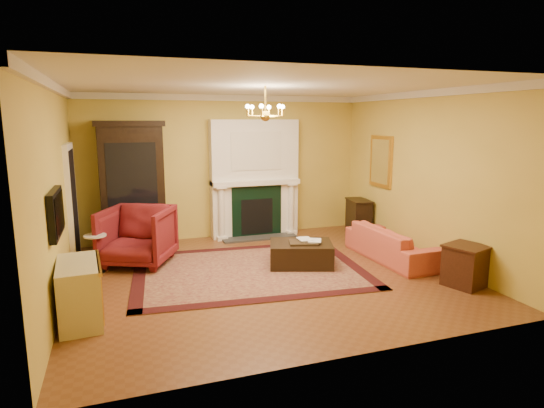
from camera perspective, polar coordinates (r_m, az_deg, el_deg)
name	(u,v)px	position (r m, az deg, el deg)	size (l,w,h in m)	color
floor	(266,276)	(7.50, -0.79, -8.99)	(6.00, 5.50, 0.02)	brown
ceiling	(265,85)	(7.08, -0.85, 14.70)	(6.00, 5.50, 0.02)	silver
wall_back	(225,167)	(9.78, -5.91, 4.63)	(6.00, 0.02, 3.00)	gold
wall_front	(351,220)	(4.63, 9.93, -2.02)	(6.00, 0.02, 3.00)	gold
wall_left	(55,194)	(6.83, -25.56, 1.12)	(0.02, 5.50, 3.00)	gold
wall_right	(426,176)	(8.56, 18.72, 3.30)	(0.02, 5.50, 3.00)	gold
fireplace	(255,181)	(9.79, -2.20, 2.89)	(1.90, 0.70, 2.50)	white
crown_molding	(248,93)	(7.99, -3.06, 13.71)	(6.00, 5.50, 0.12)	silver
doorway	(73,205)	(8.57, -23.74, -0.11)	(0.08, 1.05, 2.10)	silver
tv_panel	(56,213)	(6.26, -25.46, -1.04)	(0.09, 0.95, 0.58)	black
gilt_mirror	(381,161)	(9.66, 13.50, 5.22)	(0.06, 0.76, 1.05)	gold
chandelier	(265,112)	(7.07, -0.85, 11.45)	(0.63, 0.55, 0.53)	gold
oriental_rug	(249,270)	(7.72, -2.85, -8.28)	(3.78, 2.83, 0.02)	#4B101D
china_cabinet	(132,188)	(9.30, -17.14, 1.96)	(1.19, 0.54, 2.37)	black
wingback_armchair	(137,233)	(8.21, -16.53, -3.54)	(1.09, 1.02, 1.12)	maroon
pedestal_table	(96,251)	(8.06, -21.21, -5.48)	(0.36, 0.36, 0.64)	black
commode	(79,292)	(6.24, -23.01, -10.14)	(0.48, 1.02, 0.76)	#B8AF87
coral_sofa	(393,238)	(8.49, 14.89, -4.16)	(2.02, 0.59, 0.79)	#C45D3E
end_table	(466,267)	(7.54, 23.12, -7.24)	(0.52, 0.52, 0.61)	#37190F
console_table	(359,218)	(10.17, 10.81, -1.70)	(0.38, 0.67, 0.75)	black
leather_ottoman	(301,254)	(7.92, 3.65, -6.23)	(1.06, 0.77, 0.39)	black
ottoman_tray	(303,242)	(7.82, 3.96, -4.84)	(0.48, 0.37, 0.03)	black
book_a	(299,232)	(7.83, 3.40, -3.56)	(0.22, 0.03, 0.30)	gray
book_b	(308,233)	(7.81, 4.59, -3.62)	(0.22, 0.02, 0.30)	gray
topiary_left	(227,169)	(9.55, -5.68, 4.41)	(0.17, 0.17, 0.46)	gray
topiary_right	(290,168)	(9.97, 2.22, 4.53)	(0.15, 0.15, 0.41)	gray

